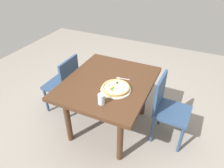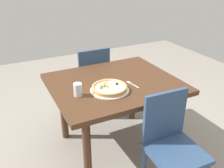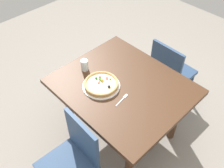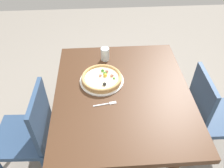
{
  "view_description": "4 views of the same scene",
  "coord_description": "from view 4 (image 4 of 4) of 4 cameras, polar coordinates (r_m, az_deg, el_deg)",
  "views": [
    {
      "loc": [
        -1.81,
        -0.88,
        2.07
      ],
      "look_at": [
        -0.06,
        -0.08,
        0.75
      ],
      "focal_mm": 32.66,
      "sensor_mm": 36.0,
      "label": 1
    },
    {
      "loc": [
        -0.96,
        -1.87,
        1.72
      ],
      "look_at": [
        -0.06,
        -0.08,
        0.75
      ],
      "focal_mm": 39.63,
      "sensor_mm": 36.0,
      "label": 2
    },
    {
      "loc": [
        1.07,
        -1.17,
        2.35
      ],
      "look_at": [
        -0.06,
        -0.08,
        0.75
      ],
      "focal_mm": 40.17,
      "sensor_mm": 36.0,
      "label": 3
    },
    {
      "loc": [
        1.19,
        -0.16,
        1.92
      ],
      "look_at": [
        -0.06,
        -0.08,
        0.75
      ],
      "focal_mm": 36.67,
      "sensor_mm": 36.0,
      "label": 4
    }
  ],
  "objects": [
    {
      "name": "fork",
      "position": [
        1.6,
        -1.3,
        -4.96
      ],
      "size": [
        0.04,
        0.17,
        0.0
      ],
      "rotation": [
        0.0,
        0.0,
        1.73
      ],
      "color": "silver",
      "rests_on": "dining_table"
    },
    {
      "name": "chair_far",
      "position": [
        2.04,
        23.07,
        -6.85
      ],
      "size": [
        0.41,
        0.41,
        0.86
      ],
      "rotation": [
        0.0,
        0.0,
        -0.02
      ],
      "color": "navy",
      "rests_on": "ground"
    },
    {
      "name": "dining_table",
      "position": [
        1.76,
        2.58,
        -4.02
      ],
      "size": [
        1.17,
        1.0,
        0.73
      ],
      "color": "#472B19",
      "rests_on": "ground"
    },
    {
      "name": "drinking_glass",
      "position": [
        1.95,
        -1.74,
        7.47
      ],
      "size": [
        0.07,
        0.07,
        0.11
      ],
      "primitive_type": "cylinder",
      "color": "silver",
      "rests_on": "dining_table"
    },
    {
      "name": "plate",
      "position": [
        1.77,
        -2.56,
        0.88
      ],
      "size": [
        0.34,
        0.34,
        0.01
      ],
      "primitive_type": "cylinder",
      "color": "white",
      "rests_on": "dining_table"
    },
    {
      "name": "pizza",
      "position": [
        1.75,
        -2.55,
        1.51
      ],
      "size": [
        0.31,
        0.31,
        0.05
      ],
      "color": "tan",
      "rests_on": "plate"
    },
    {
      "name": "ground_plane",
      "position": [
        2.26,
        2.07,
        -14.99
      ],
      "size": [
        6.0,
        6.0,
        0.0
      ],
      "primitive_type": "plane",
      "color": "gray"
    },
    {
      "name": "chair_near",
      "position": [
        1.88,
        -19.8,
        -11.3
      ],
      "size": [
        0.42,
        0.42,
        0.86
      ],
      "rotation": [
        0.0,
        0.0,
        3.1
      ],
      "color": "navy",
      "rests_on": "ground"
    }
  ]
}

